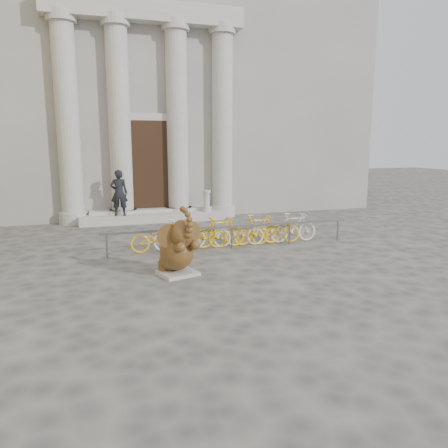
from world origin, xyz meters
name	(u,v)px	position (x,y,z in m)	size (l,w,h in m)	color
ground	(215,292)	(0.00, 0.00, 0.00)	(80.00, 80.00, 0.00)	#474442
classical_building	(134,90)	(0.00, 14.93, 5.98)	(22.00, 10.70, 12.00)	gray
entrance_steps	(153,217)	(0.00, 9.40, 0.18)	(6.00, 1.20, 0.36)	#A8A59E
elephant_statue	(178,250)	(-0.52, 1.51, 0.65)	(1.17, 1.41, 1.78)	#A8A59E
bike_rack	(229,231)	(1.64, 4.03, 0.50)	(8.00, 0.53, 1.00)	slate
pedestrian	(119,193)	(-1.39, 9.07, 1.29)	(0.68, 0.45, 1.86)	black
balustrade_post	(207,202)	(2.28, 9.10, 0.78)	(0.37, 0.37, 0.91)	#A8A59E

